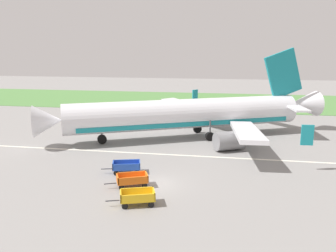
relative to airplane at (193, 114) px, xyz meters
The scene contains 7 objects.
ground_plane 16.86m from the airplane, 94.44° to the right, with size 220.00×220.00×0.00m, color gray.
grass_strip 33.25m from the airplane, 92.22° to the left, with size 220.00×28.00×0.06m, color #518442.
apron_stripe 8.69m from the airplane, 99.07° to the right, with size 120.00×0.36×0.01m, color silver.
airplane is the anchor object (origin of this frame).
baggage_cart_nearest 20.93m from the airplane, 94.99° to the right, with size 3.60×2.13×1.07m.
baggage_cart_second_in_row 17.88m from the airplane, 100.16° to the right, with size 3.55×2.29×1.07m.
baggage_cart_third_in_row 15.23m from the airplane, 107.61° to the right, with size 3.62×2.01×1.07m.
Camera 1 is at (5.83, -27.08, 11.06)m, focal length 37.40 mm.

